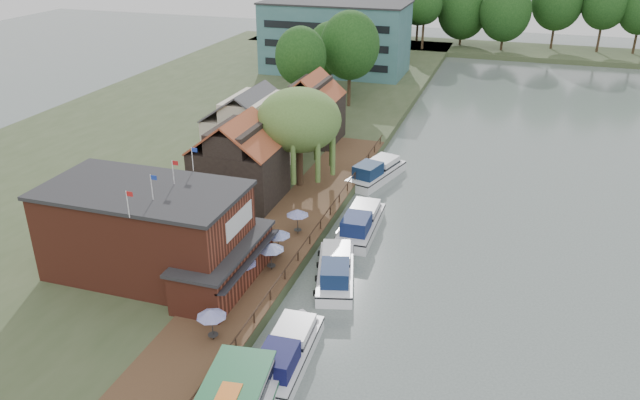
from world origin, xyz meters
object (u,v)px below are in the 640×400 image
(umbrella_1, at_px, (243,271))
(umbrella_4, at_px, (298,222))
(cottage_b, at_px, (252,126))
(pub, at_px, (169,234))
(swan, at_px, (250,399))
(cottage_a, at_px, (239,159))
(umbrella_2, at_px, (271,257))
(cruiser_1, at_px, (336,267))
(cottage_c, at_px, (311,108))
(cruiser_0, at_px, (287,349))
(willow, at_px, (299,139))
(hotel_block, at_px, (335,37))
(cruiser_3, at_px, (376,170))
(cruiser_2, at_px, (361,220))
(umbrella_3, at_px, (278,243))
(umbrella_0, at_px, (212,324))

(umbrella_1, xyz_separation_m, umbrella_4, (1.11, 9.25, 0.00))
(cottage_b, distance_m, umbrella_1, 26.81)
(pub, height_order, swan, pub)
(pub, relative_size, umbrella_4, 8.42)
(cottage_a, xyz_separation_m, umbrella_2, (8.14, -11.97, -2.96))
(cruiser_1, bearing_deg, cottage_c, 97.55)
(cruiser_0, distance_m, swan, 4.25)
(umbrella_1, bearing_deg, cottage_c, 99.97)
(willow, height_order, swan, willow)
(pub, distance_m, cottage_c, 34.01)
(cottage_b, xyz_separation_m, umbrella_1, (9.93, -24.73, -2.96))
(cottage_c, distance_m, cruiser_0, 42.03)
(hotel_block, xyz_separation_m, cruiser_3, (18.29, -44.73, -5.90))
(cruiser_2, bearing_deg, umbrella_3, -123.09)
(cottage_b, height_order, umbrella_1, cottage_b)
(cottage_b, height_order, cottage_c, same)
(cruiser_1, bearing_deg, umbrella_3, 159.73)
(cruiser_0, bearing_deg, swan, -105.12)
(willow, bearing_deg, umbrella_2, -77.90)
(cottage_b, relative_size, swan, 21.82)
(cruiser_1, bearing_deg, umbrella_2, -173.85)
(willow, xyz_separation_m, umbrella_2, (3.64, -16.97, -3.93))
(hotel_block, distance_m, umbrella_2, 69.81)
(umbrella_4, relative_size, cruiser_0, 0.24)
(pub, relative_size, swan, 45.45)
(cottage_c, distance_m, cruiser_2, 23.96)
(willow, relative_size, cruiser_0, 1.05)
(pub, height_order, cruiser_0, pub)
(cruiser_1, distance_m, cruiser_3, 21.46)
(cruiser_2, bearing_deg, umbrella_0, -105.72)
(umbrella_4, relative_size, cruiser_2, 0.23)
(umbrella_0, relative_size, swan, 5.40)
(umbrella_1, distance_m, cruiser_3, 26.38)
(cruiser_0, distance_m, cruiser_2, 19.64)
(umbrella_3, bearing_deg, cruiser_1, -5.48)
(cottage_a, bearing_deg, cruiser_3, 44.94)
(pub, distance_m, cruiser_0, 13.83)
(hotel_block, height_order, umbrella_0, hotel_block)
(umbrella_0, xyz_separation_m, umbrella_3, (0.02, 11.92, 0.00))
(umbrella_3, relative_size, umbrella_4, 1.00)
(umbrella_0, distance_m, umbrella_3, 11.92)
(cottage_b, relative_size, cruiser_3, 0.94)
(umbrella_1, xyz_separation_m, cruiser_2, (5.88, 13.27, -1.03))
(pub, relative_size, willow, 1.92)
(umbrella_0, bearing_deg, cottage_a, 109.96)
(cottage_b, distance_m, cruiser_1, 26.01)
(umbrella_3, distance_m, cruiser_3, 21.21)
(cottage_b, xyz_separation_m, swan, (15.04, -35.14, -5.03))
(willow, distance_m, umbrella_0, 27.05)
(cottage_a, height_order, cottage_b, same)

